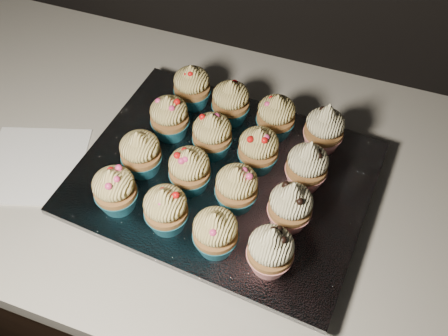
{
  "coord_description": "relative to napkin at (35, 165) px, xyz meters",
  "views": [
    {
      "loc": [
        0.06,
        1.23,
        1.55
      ],
      "look_at": [
        -0.09,
        1.66,
        0.95
      ],
      "focal_mm": 40.0,
      "sensor_mm": 36.0,
      "label": 1
    }
  ],
  "objects": [
    {
      "name": "cupcake_11",
      "position": [
        0.43,
        0.09,
        0.07
      ],
      "size": [
        0.06,
        0.06,
        0.1
      ],
      "color": "red",
      "rests_on": "foil_lining"
    },
    {
      "name": "cabinet",
      "position": [
        0.4,
        0.1,
        -0.47
      ],
      "size": [
        2.4,
        0.6,
        0.86
      ],
      "primitive_type": "cube",
      "color": "black",
      "rests_on": "ground"
    },
    {
      "name": "foil_lining",
      "position": [
        0.31,
        0.06,
        0.03
      ],
      "size": [
        0.47,
        0.38,
        0.01
      ],
      "primitive_type": "cube",
      "rotation": [
        0.0,
        0.0,
        -0.08
      ],
      "color": "silver",
      "rests_on": "baking_tray"
    },
    {
      "name": "cupcake_1",
      "position": [
        0.26,
        -0.05,
        0.07
      ],
      "size": [
        0.06,
        0.06,
        0.08
      ],
      "color": "#1A677D",
      "rests_on": "foil_lining"
    },
    {
      "name": "cupcake_4",
      "position": [
        0.19,
        0.03,
        0.07
      ],
      "size": [
        0.06,
        0.06,
        0.08
      ],
      "color": "#1A677D",
      "rests_on": "foil_lining"
    },
    {
      "name": "cupcake_10",
      "position": [
        0.35,
        0.1,
        0.07
      ],
      "size": [
        0.06,
        0.06,
        0.08
      ],
      "color": "#1A677D",
      "rests_on": "foil_lining"
    },
    {
      "name": "cupcake_7",
      "position": [
        0.42,
        0.02,
        0.07
      ],
      "size": [
        0.06,
        0.06,
        0.1
      ],
      "color": "red",
      "rests_on": "foil_lining"
    },
    {
      "name": "cupcake_13",
      "position": [
        0.28,
        0.18,
        0.07
      ],
      "size": [
        0.06,
        0.06,
        0.08
      ],
      "color": "#1A677D",
      "rests_on": "foil_lining"
    },
    {
      "name": "worktop",
      "position": [
        0.4,
        0.1,
        -0.02
      ],
      "size": [
        2.44,
        0.64,
        0.04
      ],
      "primitive_type": "cube",
      "color": "beige",
      "rests_on": "cabinet"
    },
    {
      "name": "cupcake_3",
      "position": [
        0.42,
        -0.06,
        0.07
      ],
      "size": [
        0.06,
        0.06,
        0.1
      ],
      "color": "red",
      "rests_on": "foil_lining"
    },
    {
      "name": "baking_tray",
      "position": [
        0.31,
        0.06,
        0.01
      ],
      "size": [
        0.43,
        0.34,
        0.02
      ],
      "primitive_type": "cube",
      "rotation": [
        0.0,
        0.0,
        -0.08
      ],
      "color": "black",
      "rests_on": "worktop"
    },
    {
      "name": "cupcake_15",
      "position": [
        0.44,
        0.17,
        0.07
      ],
      "size": [
        0.06,
        0.06,
        0.1
      ],
      "color": "red",
      "rests_on": "foil_lining"
    },
    {
      "name": "cupcake_8",
      "position": [
        0.2,
        0.12,
        0.07
      ],
      "size": [
        0.06,
        0.06,
        0.08
      ],
      "color": "#1A677D",
      "rests_on": "foil_lining"
    },
    {
      "name": "cupcake_14",
      "position": [
        0.36,
        0.18,
        0.07
      ],
      "size": [
        0.06,
        0.06,
        0.08
      ],
      "color": "#1A677D",
      "rests_on": "foil_lining"
    },
    {
      "name": "cupcake_5",
      "position": [
        0.27,
        0.03,
        0.07
      ],
      "size": [
        0.06,
        0.06,
        0.08
      ],
      "color": "#1A677D",
      "rests_on": "foil_lining"
    },
    {
      "name": "napkin",
      "position": [
        0.0,
        0.0,
        0.0
      ],
      "size": [
        0.2,
        0.2,
        0.0
      ],
      "primitive_type": "cube",
      "rotation": [
        0.0,
        0.0,
        0.31
      ],
      "color": "white",
      "rests_on": "worktop"
    },
    {
      "name": "cupcake_9",
      "position": [
        0.28,
        0.1,
        0.07
      ],
      "size": [
        0.06,
        0.06,
        0.08
      ],
      "color": "#1A677D",
      "rests_on": "foil_lining"
    },
    {
      "name": "cupcake_12",
      "position": [
        0.21,
        0.19,
        0.07
      ],
      "size": [
        0.06,
        0.06,
        0.08
      ],
      "color": "#1A677D",
      "rests_on": "foil_lining"
    },
    {
      "name": "cupcake_2",
      "position": [
        0.34,
        -0.06,
        0.07
      ],
      "size": [
        0.06,
        0.06,
        0.08
      ],
      "color": "#1A677D",
      "rests_on": "foil_lining"
    },
    {
      "name": "cupcake_0",
      "position": [
        0.18,
        -0.04,
        0.07
      ],
      "size": [
        0.06,
        0.06,
        0.08
      ],
      "color": "#1A677D",
      "rests_on": "foil_lining"
    },
    {
      "name": "cupcake_6",
      "position": [
        0.34,
        0.02,
        0.07
      ],
      "size": [
        0.06,
        0.06,
        0.08
      ],
      "color": "#1A677D",
      "rests_on": "foil_lining"
    }
  ]
}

